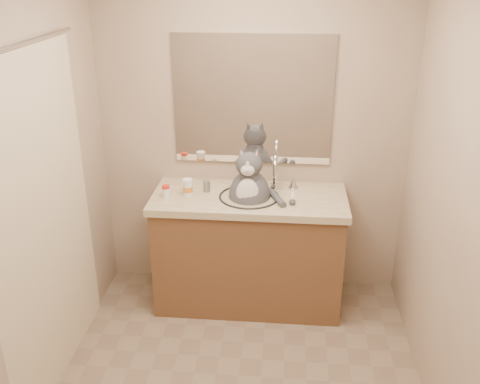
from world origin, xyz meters
name	(u,v)px	position (x,y,z in m)	size (l,w,h in m)	color
room	(235,209)	(0.00, 0.00, 1.20)	(2.22, 2.52, 2.42)	#816F59
vanity	(249,247)	(0.00, 0.96, 0.44)	(1.34, 0.59, 1.12)	brown
mirror	(253,100)	(0.00, 1.24, 1.45)	(1.10, 0.02, 0.90)	white
shower_curtain	(45,222)	(-1.05, 0.10, 1.03)	(0.02, 1.30, 1.93)	beige
cat	(250,193)	(0.00, 0.94, 0.88)	(0.41, 0.34, 0.58)	#4B4C51
pill_bottle_redcap	(166,191)	(-0.56, 0.89, 0.89)	(0.06, 0.06, 0.09)	white
pill_bottle_orange	(188,188)	(-0.42, 0.94, 0.91)	(0.08, 0.08, 0.12)	white
grey_canister	(207,186)	(-0.30, 1.01, 0.89)	(0.06, 0.06, 0.08)	slate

